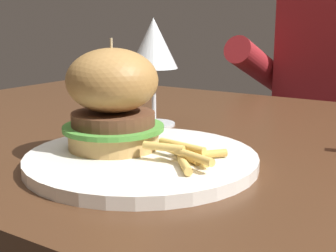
% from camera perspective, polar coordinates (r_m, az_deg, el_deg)
% --- Properties ---
extents(dining_table, '(1.29, 0.77, 0.74)m').
position_cam_1_polar(dining_table, '(0.73, 5.45, -8.16)').
color(dining_table, '#472B19').
rests_on(dining_table, ground).
extents(main_plate, '(0.27, 0.27, 0.01)m').
position_cam_1_polar(main_plate, '(0.55, -3.44, -4.07)').
color(main_plate, white).
rests_on(main_plate, dining_table).
extents(burger_sandwich, '(0.12, 0.12, 0.13)m').
position_cam_1_polar(burger_sandwich, '(0.57, -6.75, 3.34)').
color(burger_sandwich, tan).
rests_on(burger_sandwich, main_plate).
extents(fries_pile, '(0.09, 0.09, 0.02)m').
position_cam_1_polar(fries_pile, '(0.51, 2.35, -3.43)').
color(fries_pile, gold).
rests_on(fries_pile, main_plate).
extents(wine_glass, '(0.08, 0.08, 0.17)m').
position_cam_1_polar(wine_glass, '(0.74, -1.79, 9.62)').
color(wine_glass, silver).
rests_on(wine_glass, dining_table).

